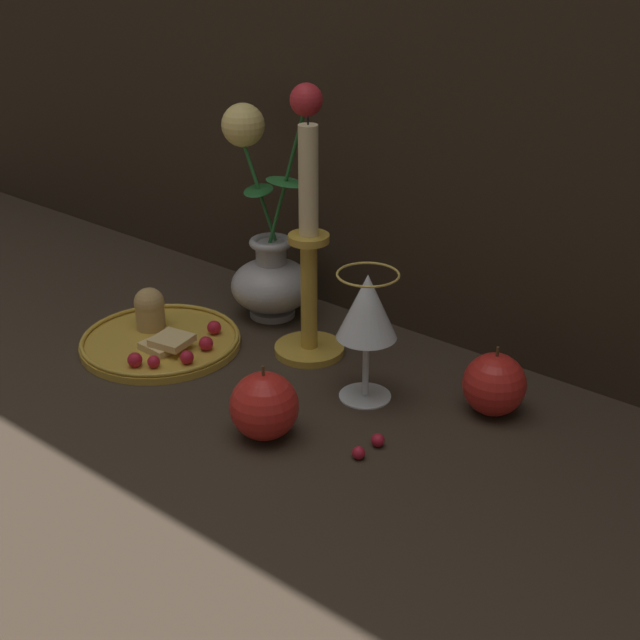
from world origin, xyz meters
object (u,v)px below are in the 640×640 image
vase (269,251)px  candlestick (309,273)px  plate_with_pastries (158,337)px  apple_beside_vase (494,384)px  wine_glass (367,311)px  apple_near_glass (264,406)px

vase → candlestick: 0.14m
plate_with_pastries → candlestick: (0.18, 0.12, 0.11)m
vase → candlestick: (0.13, -0.06, 0.02)m
vase → plate_with_pastries: bearing=-105.9°
plate_with_pastries → apple_beside_vase: apple_beside_vase is taller
apple_beside_vase → vase: bearing=174.5°
wine_glass → candlestick: candlestick is taller
wine_glass → apple_beside_vase: (0.14, 0.07, -0.08)m
vase → plate_with_pastries: vase is taller
plate_with_pastries → apple_near_glass: 0.28m
wine_glass → vase: bearing=157.4°
candlestick → apple_near_glass: candlestick is taller
apple_beside_vase → apple_near_glass: apple_near_glass is taller
vase → wine_glass: vase is taller
apple_near_glass → vase: bearing=130.9°
vase → candlestick: bearing=-25.4°
candlestick → apple_near_glass: bearing=-64.1°
candlestick → apple_near_glass: 0.23m
candlestick → apple_near_glass: (0.09, -0.19, -0.08)m
plate_with_pastries → apple_beside_vase: size_ratio=2.50×
apple_beside_vase → apple_near_glass: bearing=-129.9°
vase → apple_near_glass: bearing=-49.1°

